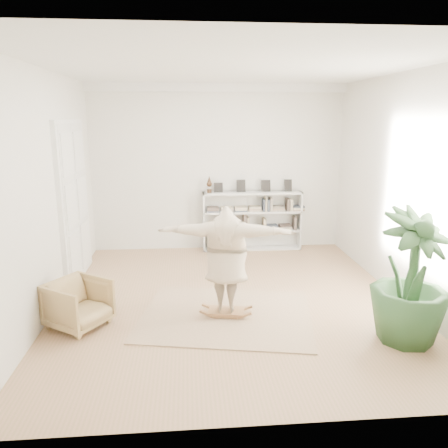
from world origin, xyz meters
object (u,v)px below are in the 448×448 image
at_px(bookshelf, 252,221).
at_px(houseplant, 411,277).
at_px(armchair, 79,304).
at_px(rocker_board, 226,311).
at_px(person, 226,257).

distance_m(bookshelf, houseplant, 4.56).
relative_size(armchair, rocker_board, 1.29).
bearing_deg(houseplant, rocker_board, 158.15).
xyz_separation_m(armchair, houseplant, (4.41, -0.77, 0.55)).
distance_m(rocker_board, houseplant, 2.62).
distance_m(bookshelf, person, 3.52).
xyz_separation_m(armchair, person, (2.10, 0.15, 0.59)).
relative_size(person, houseplant, 1.10).
relative_size(rocker_board, houseplant, 0.33).
relative_size(rocker_board, person, 0.30).
distance_m(rocker_board, person, 0.86).
bearing_deg(rocker_board, person, 10.86).
relative_size(bookshelf, rocker_board, 3.80).
height_order(rocker_board, person, person).
distance_m(armchair, rocker_board, 2.13).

